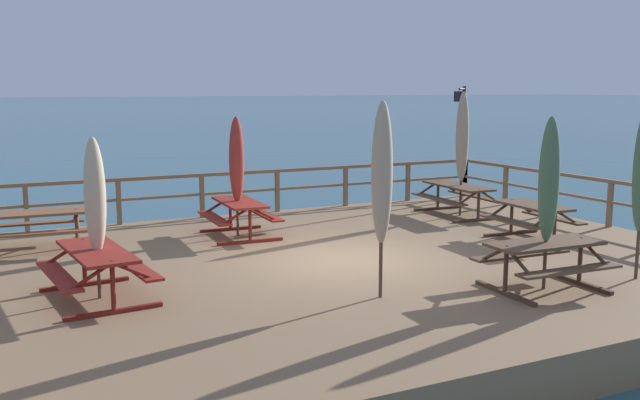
% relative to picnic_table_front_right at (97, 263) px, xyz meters
% --- Properties ---
extents(ground_plane, '(600.00, 600.00, 0.00)m').
position_rel_picnic_table_front_right_xyz_m(ground_plane, '(4.45, 0.61, -1.24)').
color(ground_plane, '#2D5B6B').
extents(wooden_deck, '(14.29, 10.90, 0.68)m').
position_rel_picnic_table_front_right_xyz_m(wooden_deck, '(4.45, 0.61, -0.90)').
color(wooden_deck, '#846647').
rests_on(wooden_deck, ground).
extents(railing_waterside_far, '(14.09, 0.10, 1.09)m').
position_rel_picnic_table_front_right_xyz_m(railing_waterside_far, '(4.45, 5.91, 0.19)').
color(railing_waterside_far, brown).
rests_on(railing_waterside_far, wooden_deck).
extents(railing_side_right, '(0.10, 10.70, 1.09)m').
position_rel_picnic_table_front_right_xyz_m(railing_side_right, '(11.45, 0.61, 0.18)').
color(railing_side_right, brown).
rests_on(railing_side_right, wooden_deck).
extents(picnic_table_front_right, '(1.57, 2.15, 0.78)m').
position_rel_picnic_table_front_right_xyz_m(picnic_table_front_right, '(0.00, 0.00, 0.00)').
color(picnic_table_front_right, maroon).
rests_on(picnic_table_front_right, wooden_deck).
extents(picnic_table_mid_left, '(1.53, 2.22, 0.78)m').
position_rel_picnic_table_front_right_xyz_m(picnic_table_mid_left, '(9.27, 3.40, 0.00)').
color(picnic_table_mid_left, brown).
rests_on(picnic_table_mid_left, wooden_deck).
extents(picnic_table_back_right, '(1.50, 1.88, 0.78)m').
position_rel_picnic_table_front_right_xyz_m(picnic_table_back_right, '(3.50, 3.38, -0.01)').
color(picnic_table_back_right, maroon).
rests_on(picnic_table_back_right, wooden_deck).
extents(picnic_table_mid_right, '(1.91, 1.48, 0.78)m').
position_rel_picnic_table_front_right_xyz_m(picnic_table_mid_right, '(6.39, -2.60, -0.01)').
color(picnic_table_mid_right, brown).
rests_on(picnic_table_mid_right, wooden_deck).
extents(picnic_table_back_left, '(2.04, 1.52, 0.78)m').
position_rel_picnic_table_front_right_xyz_m(picnic_table_back_left, '(-0.57, 3.92, -0.00)').
color(picnic_table_back_left, brown).
rests_on(picnic_table_back_left, wooden_deck).
extents(picnic_table_front_left, '(1.47, 1.75, 0.78)m').
position_rel_picnic_table_front_right_xyz_m(picnic_table_front_left, '(8.82, 0.28, -0.01)').
color(picnic_table_front_left, brown).
rests_on(picnic_table_front_left, wooden_deck).
extents(patio_umbrella_tall_back_left, '(0.32, 0.32, 2.46)m').
position_rel_picnic_table_front_right_xyz_m(patio_umbrella_tall_back_left, '(0.02, 0.04, 1.00)').
color(patio_umbrella_tall_back_left, '#4C3828').
rests_on(patio_umbrella_tall_back_left, wooden_deck).
extents(patio_umbrella_tall_mid_left, '(0.32, 0.32, 3.07)m').
position_rel_picnic_table_front_right_xyz_m(patio_umbrella_tall_mid_left, '(9.30, 3.32, 1.39)').
color(patio_umbrella_tall_mid_left, '#4C3828').
rests_on(patio_umbrella_tall_mid_left, wooden_deck).
extents(patio_umbrella_short_mid, '(0.32, 0.32, 2.56)m').
position_rel_picnic_table_front_right_xyz_m(patio_umbrella_short_mid, '(3.48, 3.45, 1.07)').
color(patio_umbrella_short_mid, '#4C3828').
rests_on(patio_umbrella_short_mid, wooden_deck).
extents(patio_umbrella_tall_mid_right, '(0.32, 0.32, 2.73)m').
position_rel_picnic_table_front_right_xyz_m(patio_umbrella_tall_mid_right, '(6.42, -2.58, 1.17)').
color(patio_umbrella_tall_mid_right, '#4C3828').
rests_on(patio_umbrella_tall_mid_right, wooden_deck).
extents(patio_umbrella_short_back, '(0.32, 0.32, 2.98)m').
position_rel_picnic_table_front_right_xyz_m(patio_umbrella_short_back, '(3.86, -1.82, 1.33)').
color(patio_umbrella_short_back, '#4C3828').
rests_on(patio_umbrella_short_back, wooden_deck).
extents(lamp_post_hooked, '(0.58, 0.48, 3.20)m').
position_rel_picnic_table_front_right_xyz_m(lamp_post_hooked, '(10.74, 5.23, 1.55)').
color(lamp_post_hooked, black).
rests_on(lamp_post_hooked, wooden_deck).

